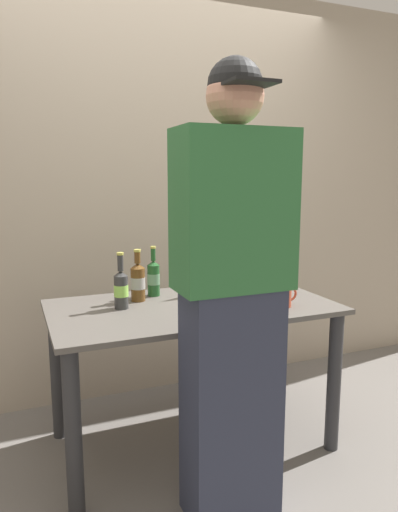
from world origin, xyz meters
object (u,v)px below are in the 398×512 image
at_px(laptop, 229,285).
at_px(beer_bottle_dark, 121,288).
at_px(person_figure, 232,298).
at_px(coffee_mug, 284,296).
at_px(beer_bottle_brown, 154,277).
at_px(beer_bottle_amber, 138,281).

xyz_separation_m(laptop, beer_bottle_dark, (-0.61, -0.03, 0.05)).
height_order(person_figure, coffee_mug, person_figure).
distance_m(laptop, coffee_mug, 0.34).
height_order(beer_bottle_dark, beer_bottle_brown, beer_bottle_dark).
height_order(laptop, person_figure, person_figure).
xyz_separation_m(person_figure, coffee_mug, (0.46, 0.34, -0.12)).
bearing_deg(laptop, person_figure, -114.85).
height_order(beer_bottle_brown, person_figure, person_figure).
relative_size(beer_bottle_amber, person_figure, 0.15).
distance_m(beer_bottle_amber, coffee_mug, 0.76).
relative_size(laptop, person_figure, 0.19).
bearing_deg(beer_bottle_brown, beer_bottle_dark, -140.52).
bearing_deg(beer_bottle_brown, coffee_mug, -39.87).
height_order(laptop, beer_bottle_brown, beer_bottle_brown).
xyz_separation_m(beer_bottle_amber, beer_bottle_dark, (-0.11, -0.11, -0.00)).
distance_m(beer_bottle_amber, beer_bottle_dark, 0.16).
xyz_separation_m(beer_bottle_amber, beer_bottle_brown, (0.11, 0.07, -0.00)).
xyz_separation_m(beer_bottle_brown, person_figure, (0.09, -0.80, 0.07)).
xyz_separation_m(laptop, beer_bottle_amber, (-0.49, 0.08, 0.05)).
height_order(laptop, beer_bottle_dark, beer_bottle_dark).
xyz_separation_m(beer_bottle_amber, person_figure, (0.19, -0.73, 0.07)).
bearing_deg(person_figure, laptop, 65.15).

